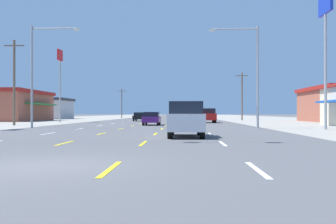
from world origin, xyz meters
TOP-DOWN VIEW (x-y plane):
  - ground_plane at (0.00, 66.00)m, footprint 572.00×572.00m
  - lot_apron_left at (-24.75, 66.00)m, footprint 28.00×440.00m
  - lot_apron_right at (24.75, 66.00)m, footprint 28.00×440.00m
  - lane_markings at (0.00, 104.50)m, footprint 10.64×227.60m
  - signal_span_wire at (0.68, 7.70)m, footprint 25.35×0.52m
  - suv_inner_right_nearest at (3.67, 11.77)m, footprint 1.98×4.90m
  - sedan_center_turn_near at (0.08, 31.87)m, footprint 1.80×4.50m
  - hatchback_inner_right_mid at (3.26, 37.14)m, footprint 1.72×3.90m
  - suv_far_right_midfar at (7.06, 42.46)m, footprint 1.98×4.90m
  - sedan_inner_left_far at (-3.75, 52.96)m, footprint 1.80×4.50m
  - box_truck_far_right_farther at (6.95, 89.67)m, footprint 2.40×7.20m
  - hatchback_inner_right_farthest at (3.39, 90.43)m, footprint 1.72×3.90m
  - sedan_center_turn_distant_a at (-0.11, 120.40)m, footprint 1.80×4.50m
  - storefront_left_row_1 at (-26.38, 53.18)m, footprint 12.16×16.06m
  - storefront_left_row_2 at (-29.55, 76.06)m, footprint 13.26×11.08m
  - pole_sign_left_row_1 at (-14.27, 43.88)m, footprint 0.24×1.87m
  - pole_sign_right_row_0 at (15.14, 21.38)m, footprint 0.24×2.57m
  - streetlight_left_row_0 at (-9.66, 23.79)m, footprint 4.46×0.26m
  - streetlight_right_row_0 at (9.67, 23.79)m, footprint 4.36×0.26m
  - utility_pole_left_row_0 at (-14.82, 30.38)m, footprint 2.20×0.26m
  - utility_pole_right_row_1 at (14.45, 59.41)m, footprint 2.20×0.26m
  - utility_pole_left_row_2 at (-13.18, 92.24)m, footprint 2.20×0.26m

SIDE VIEW (x-z plane):
  - ground_plane at x=0.00m, z-range 0.00..0.00m
  - lot_apron_left at x=-24.75m, z-range 0.00..0.01m
  - lot_apron_right at x=24.75m, z-range 0.00..0.01m
  - lane_markings at x=0.00m, z-range 0.00..0.01m
  - sedan_center_turn_near at x=0.08m, z-range 0.03..1.49m
  - sedan_inner_left_far at x=-3.75m, z-range 0.03..1.49m
  - sedan_center_turn_distant_a at x=-0.11m, z-range 0.03..1.49m
  - hatchback_inner_right_mid at x=3.26m, z-range 0.01..1.55m
  - hatchback_inner_right_farthest at x=3.39m, z-range 0.01..1.55m
  - suv_inner_right_nearest at x=3.67m, z-range 0.04..2.02m
  - suv_far_right_midfar at x=7.06m, z-range 0.04..2.02m
  - box_truck_far_right_farther at x=6.95m, z-range 0.22..3.45m
  - storefront_left_row_2 at x=-29.55m, z-range 0.03..4.80m
  - storefront_left_row_1 at x=-26.38m, z-range 0.03..5.23m
  - utility_pole_left_row_2 at x=-13.18m, z-range 0.19..8.20m
  - utility_pole_right_row_1 at x=14.45m, z-range 0.19..9.01m
  - utility_pole_left_row_0 at x=-14.82m, z-range 0.19..9.48m
  - signal_span_wire at x=0.68m, z-range 0.65..9.87m
  - streetlight_right_row_0 at x=9.67m, z-range 0.78..9.85m
  - streetlight_left_row_0 at x=-9.66m, z-range 0.80..10.04m
  - pole_sign_left_row_1 at x=-14.27m, z-range 2.48..13.02m
  - pole_sign_right_row_0 at x=15.14m, z-range 3.17..14.59m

